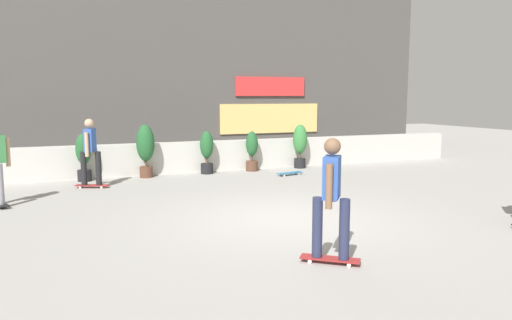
# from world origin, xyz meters

# --- Properties ---
(ground_plane) EXTENTS (48.00, 48.00, 0.00)m
(ground_plane) POSITION_xyz_m (0.00, 0.00, 0.00)
(ground_plane) COLOR #9E9B96
(planter_wall) EXTENTS (18.00, 0.40, 0.90)m
(planter_wall) POSITION_xyz_m (0.00, 6.00, 0.45)
(planter_wall) COLOR beige
(planter_wall) RESTS_ON ground
(building_backdrop) EXTENTS (20.00, 2.08, 6.50)m
(building_backdrop) POSITION_xyz_m (0.01, 10.00, 3.25)
(building_backdrop) COLOR #4C4947
(building_backdrop) RESTS_ON ground
(potted_plant_0) EXTENTS (0.40, 0.40, 1.27)m
(potted_plant_0) POSITION_xyz_m (-3.27, 5.55, 0.70)
(potted_plant_0) COLOR black
(potted_plant_0) RESTS_ON ground
(potted_plant_1) EXTENTS (0.50, 0.50, 1.47)m
(potted_plant_1) POSITION_xyz_m (-1.65, 5.55, 0.85)
(potted_plant_1) COLOR brown
(potted_plant_1) RESTS_ON ground
(potted_plant_2) EXTENTS (0.39, 0.39, 1.24)m
(potted_plant_2) POSITION_xyz_m (0.10, 5.55, 0.67)
(potted_plant_2) COLOR black
(potted_plant_2) RESTS_ON ground
(potted_plant_3) EXTENTS (0.36, 0.36, 1.19)m
(potted_plant_3) POSITION_xyz_m (1.50, 5.55, 0.63)
(potted_plant_3) COLOR brown
(potted_plant_3) RESTS_ON ground
(potted_plant_4) EXTENTS (0.45, 0.45, 1.36)m
(potted_plant_4) POSITION_xyz_m (3.12, 5.55, 0.77)
(potted_plant_4) COLOR black
(potted_plant_4) RESTS_ON ground
(skater_by_wall_left) EXTENTS (0.82, 0.53, 1.70)m
(skater_by_wall_left) POSITION_xyz_m (-3.15, 4.48, 0.94)
(skater_by_wall_left) COLOR maroon
(skater_by_wall_left) RESTS_ON ground
(skater_far_right) EXTENTS (0.75, 0.66, 1.70)m
(skater_far_right) POSITION_xyz_m (-0.51, -2.42, 0.94)
(skater_far_right) COLOR maroon
(skater_far_right) RESTS_ON ground
(skateboard_near_camera) EXTENTS (0.82, 0.35, 0.08)m
(skateboard_near_camera) POSITION_xyz_m (2.21, 4.39, 0.06)
(skateboard_near_camera) COLOR #266699
(skateboard_near_camera) RESTS_ON ground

